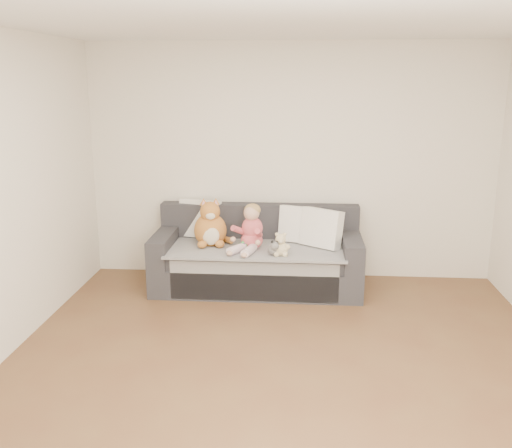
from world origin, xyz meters
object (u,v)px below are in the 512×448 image
(plush_cat, at_px, (211,227))
(teddy_bear, at_px, (281,246))
(sofa, at_px, (257,259))
(sippy_cup, at_px, (243,245))
(toddler, at_px, (250,230))

(plush_cat, xyz_separation_m, teddy_bear, (0.76, -0.32, -0.10))
(sofa, bearing_deg, sippy_cup, -121.42)
(toddler, relative_size, sippy_cup, 4.80)
(toddler, xyz_separation_m, plush_cat, (-0.44, 0.13, -0.01))
(teddy_bear, bearing_deg, sippy_cup, 155.25)
(toddler, height_order, teddy_bear, toddler)
(sofa, relative_size, plush_cat, 4.13)
(teddy_bear, relative_size, sippy_cup, 2.36)
(sofa, height_order, sippy_cup, sofa)
(toddler, bearing_deg, teddy_bear, -9.96)
(plush_cat, height_order, sippy_cup, plush_cat)
(sofa, distance_m, plush_cat, 0.61)
(toddler, relative_size, teddy_bear, 2.03)
(sippy_cup, bearing_deg, plush_cat, 154.02)
(toddler, xyz_separation_m, teddy_bear, (0.32, -0.20, -0.11))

